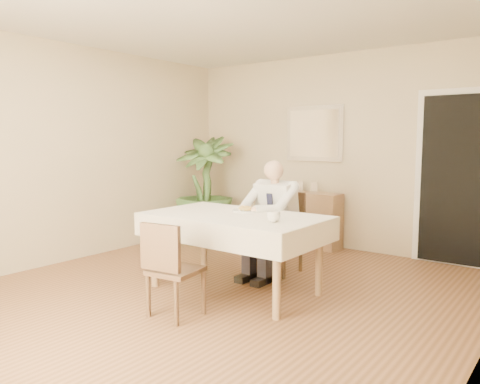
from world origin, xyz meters
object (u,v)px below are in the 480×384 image
Objects in this scene: seated_man at (268,213)px; chair_far at (282,227)px; chair_near at (170,265)px; potted_palm at (204,188)px; sideboard at (308,219)px; coffee_mug at (273,217)px; dining_table at (234,223)px.

chair_far is at bearing 90.00° from seated_man.
chair_near is 0.53× the size of potted_palm.
chair_far is at bearing -71.11° from sideboard.
chair_near is at bearing -96.60° from chair_far.
sideboard is at bearing 99.75° from chair_far.
coffee_mug reaches higher than chair_near.
potted_palm is at bearing 150.96° from chair_far.
coffee_mug is 0.08× the size of potted_palm.
dining_table is 2.19m from sideboard.
dining_table is at bearing -42.01° from potted_palm.
seated_man is (-0.00, -0.29, 0.19)m from chair_far.
coffee_mug is 0.13× the size of sideboard.
sideboard is (-0.37, 2.14, -0.29)m from dining_table.
seated_man reaches higher than coffee_mug.
dining_table is 0.55m from coffee_mug.
chair_far is 0.35m from seated_man.
potted_palm is at bearing 150.29° from seated_man.
sideboard is (-0.90, 2.27, -0.43)m from coffee_mug.
seated_man reaches higher than chair_near.
potted_palm is at bearing -157.31° from sideboard.
sideboard is 0.62× the size of potted_palm.
seated_man is at bearing -74.03° from sideboard.
coffee_mug reaches higher than dining_table.
sideboard is at bearing 111.59° from coffee_mug.
coffee_mug is at bearing -12.84° from dining_table.
dining_table is 0.90m from chair_far.
chair_near is at bearing -80.46° from sideboard.
seated_man reaches higher than chair_far.
chair_near is (0.00, -0.88, -0.22)m from dining_table.
dining_table is 0.90m from chair_near.
seated_man is 10.47× the size of coffee_mug.
seated_man reaches higher than sideboard.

